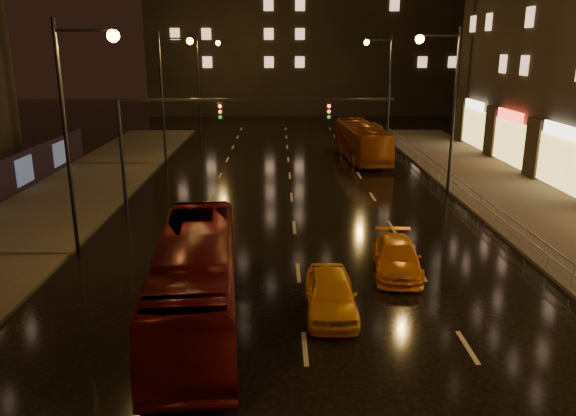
% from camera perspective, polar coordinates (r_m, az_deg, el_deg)
% --- Properties ---
extents(ground, '(140.00, 140.00, 0.00)m').
position_cam_1_polar(ground, '(32.51, 0.45, 0.20)').
color(ground, black).
rests_on(ground, ground).
extents(sidewalk_left, '(7.00, 70.00, 0.15)m').
position_cam_1_polar(sidewalk_left, '(30.49, -25.59, -2.36)').
color(sidewalk_left, '#38332D').
rests_on(sidewalk_left, ground).
extents(sidewalk_right, '(7.00, 70.00, 0.15)m').
position_cam_1_polar(sidewalk_right, '(31.16, 26.38, -2.08)').
color(sidewalk_right, '#38332D').
rests_on(sidewalk_right, ground).
extents(traffic_signal, '(15.31, 0.32, 6.20)m').
position_cam_1_polar(traffic_signal, '(31.83, -8.77, 8.38)').
color(traffic_signal, black).
rests_on(traffic_signal, ground).
extents(railing_right, '(0.05, 56.00, 1.00)m').
position_cam_1_polar(railing_right, '(32.26, 18.97, 0.83)').
color(railing_right, '#99999E').
rests_on(railing_right, sidewalk_right).
extents(bus_red, '(3.45, 10.94, 3.00)m').
position_cam_1_polar(bus_red, '(18.84, -9.35, -7.22)').
color(bus_red, '#550C0D').
rests_on(bus_red, ground).
extents(bus_curb, '(3.36, 10.92, 3.00)m').
position_cam_1_polar(bus_curb, '(46.44, 7.51, 6.76)').
color(bus_curb, '#84390D').
rests_on(bus_curb, ground).
extents(taxi_near, '(1.77, 4.27, 1.44)m').
position_cam_1_polar(taxi_near, '(19.54, 4.35, -8.65)').
color(taxi_near, '#F8AA17').
rests_on(taxi_near, ground).
extents(taxi_far, '(2.30, 4.65, 1.30)m').
position_cam_1_polar(taxi_far, '(23.30, 10.98, -4.94)').
color(taxi_far, orange).
rests_on(taxi_far, ground).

